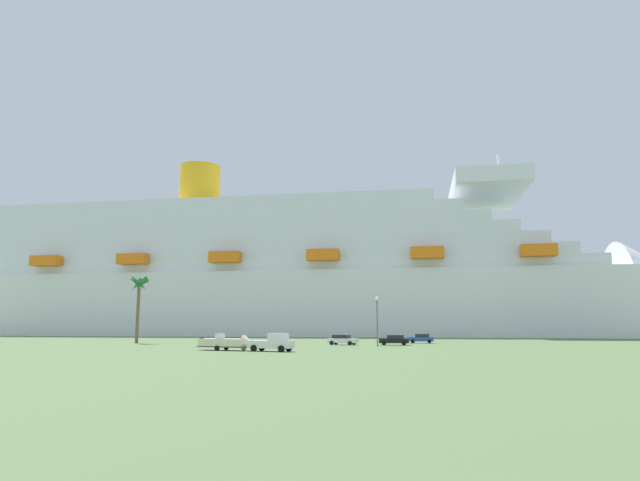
# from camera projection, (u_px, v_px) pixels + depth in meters

# --- Properties ---
(ground_plane) EXTENTS (600.00, 600.00, 0.00)m
(ground_plane) POSITION_uv_depth(u_px,v_px,m) (293.00, 341.00, 110.32)
(ground_plane) COLOR #567042
(cruise_ship) EXTENTS (222.41, 47.92, 55.97)m
(cruise_ship) POSITION_uv_depth(u_px,v_px,m) (286.00, 280.00, 158.11)
(cruise_ship) COLOR white
(cruise_ship) RESTS_ON ground_plane
(pickup_truck) EXTENTS (5.85, 2.97, 2.20)m
(pickup_truck) POSITION_uv_depth(u_px,v_px,m) (273.00, 343.00, 67.75)
(pickup_truck) COLOR white
(pickup_truck) RESTS_ON ground_plane
(small_boat_on_trailer) EXTENTS (8.70, 3.14, 2.15)m
(small_boat_on_trailer) POSITION_uv_depth(u_px,v_px,m) (229.00, 343.00, 70.15)
(small_boat_on_trailer) COLOR #595960
(small_boat_on_trailer) RESTS_ON ground_plane
(palm_tree) EXTENTS (3.65, 3.46, 11.62)m
(palm_tree) POSITION_uv_depth(u_px,v_px,m) (139.00, 290.00, 97.26)
(palm_tree) COLOR brown
(palm_tree) RESTS_ON ground_plane
(street_lamp) EXTENTS (0.56, 0.56, 7.33)m
(street_lamp) POSITION_uv_depth(u_px,v_px,m) (377.00, 314.00, 82.89)
(street_lamp) COLOR slate
(street_lamp) RESTS_ON ground_plane
(parked_car_black_coupe) EXTENTS (4.83, 2.48, 1.58)m
(parked_car_black_coupe) POSITION_uv_depth(u_px,v_px,m) (394.00, 340.00, 87.34)
(parked_car_black_coupe) COLOR black
(parked_car_black_coupe) RESTS_ON ground_plane
(parked_car_blue_suv) EXTENTS (4.33, 2.16, 1.58)m
(parked_car_blue_suv) POSITION_uv_depth(u_px,v_px,m) (421.00, 338.00, 96.17)
(parked_car_blue_suv) COLOR #264C99
(parked_car_blue_suv) RESTS_ON ground_plane
(parked_car_white_van) EXTENTS (4.89, 2.65, 1.58)m
(parked_car_white_van) POSITION_uv_depth(u_px,v_px,m) (342.00, 340.00, 88.48)
(parked_car_white_van) COLOR white
(parked_car_white_van) RESTS_ON ground_plane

